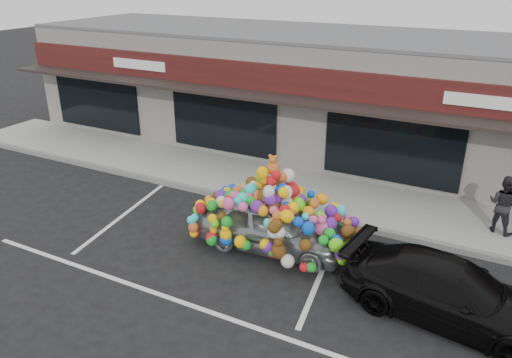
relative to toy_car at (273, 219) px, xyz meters
The scene contains 10 objects.
ground 1.65m from the toy_car, 155.84° to the right, with size 90.00×90.00×0.00m, color black.
shop_building 8.08m from the toy_car, 99.50° to the left, with size 24.00×7.20×4.31m.
sidewalk 3.73m from the toy_car, 111.09° to the left, with size 26.00×3.00×0.15m, color gray.
kerb 2.43m from the toy_car, 124.54° to the left, with size 26.00×0.18×0.16m, color slate.
parking_stripe_left 4.60m from the toy_car, behind, with size 0.12×4.40×0.01m, color silver.
parking_stripe_mid 1.73m from the toy_car, 14.71° to the right, with size 0.12×4.40×0.01m, color silver.
lane_line 3.08m from the toy_car, 76.67° to the right, with size 14.00×0.12×0.01m, color silver.
toy_car is the anchor object (origin of this frame).
black_sedan 4.35m from the toy_car, 10.99° to the right, with size 4.22×1.72×1.22m, color black.
pedestrian_b 5.93m from the toy_car, 33.01° to the left, with size 0.75×0.59×1.55m, color black.
Camera 1 is at (5.96, -9.23, 6.52)m, focal length 35.00 mm.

